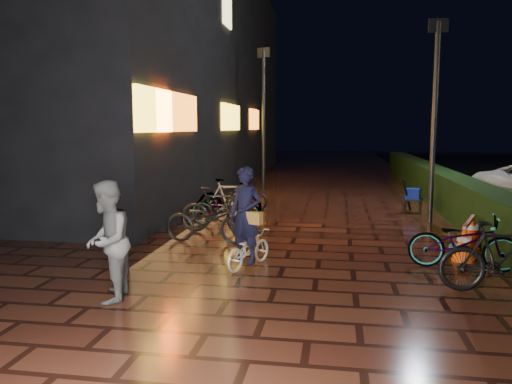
% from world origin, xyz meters
% --- Properties ---
extents(ground, '(80.00, 80.00, 0.00)m').
position_xyz_m(ground, '(0.00, 0.00, 0.00)').
color(ground, '#381911').
rests_on(ground, ground).
extents(hedge, '(0.70, 20.00, 1.00)m').
position_xyz_m(hedge, '(3.30, 8.00, 0.50)').
color(hedge, black).
rests_on(hedge, ground).
extents(bystander_person, '(0.76, 0.88, 1.58)m').
position_xyz_m(bystander_person, '(-2.64, -2.49, 0.79)').
color(bystander_person, '#59595B').
rests_on(bystander_person, ground).
extents(storefront_block, '(12.09, 22.00, 9.00)m').
position_xyz_m(storefront_block, '(-9.50, 11.50, 4.50)').
color(storefront_block, black).
rests_on(storefront_block, ground).
extents(lamp_post_hedge, '(0.45, 0.14, 4.73)m').
position_xyz_m(lamp_post_hedge, '(2.51, 3.98, 2.60)').
color(lamp_post_hedge, black).
rests_on(lamp_post_hedge, ground).
extents(lamp_post_sf, '(0.48, 0.22, 5.03)m').
position_xyz_m(lamp_post_sf, '(-2.35, 9.45, 2.77)').
color(lamp_post_sf, black).
rests_on(lamp_post_sf, ground).
extents(cyclist, '(0.83, 1.21, 1.64)m').
position_xyz_m(cyclist, '(-1.13, -0.69, 0.61)').
color(cyclist, white).
rests_on(cyclist, ground).
extents(traffic_barrier, '(0.83, 1.50, 0.62)m').
position_xyz_m(traffic_barrier, '(2.62, 0.86, 0.31)').
color(traffic_barrier, '#FF540D').
rests_on(traffic_barrier, ground).
extents(cart_assembly, '(0.62, 0.53, 0.94)m').
position_xyz_m(cart_assembly, '(2.24, 5.09, 0.48)').
color(cart_assembly, black).
rests_on(cart_assembly, ground).
extents(parked_bikes_storefront, '(1.89, 4.36, 0.99)m').
position_xyz_m(parked_bikes_storefront, '(-2.28, 2.71, 0.46)').
color(parked_bikes_storefront, black).
rests_on(parked_bikes_storefront, ground).
extents(parked_bikes_hedge, '(1.93, 1.78, 0.99)m').
position_xyz_m(parked_bikes_hedge, '(2.38, -0.74, 0.47)').
color(parked_bikes_hedge, black).
rests_on(parked_bikes_hedge, ground).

